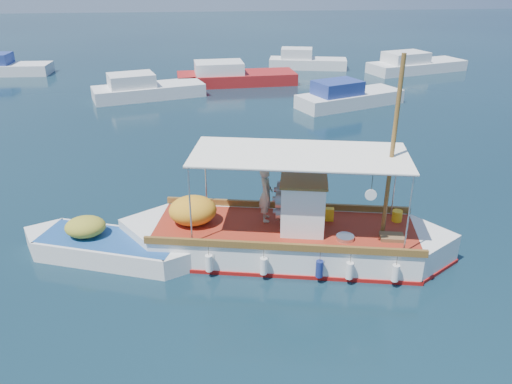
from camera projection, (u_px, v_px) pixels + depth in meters
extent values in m
plane|color=black|center=(277.00, 242.00, 15.55)|extent=(160.00, 160.00, 0.00)
cube|color=white|center=(284.00, 244.00, 14.77)|extent=(7.87, 3.97, 1.10)
cube|color=white|center=(160.00, 237.00, 15.10)|extent=(2.46, 2.46, 1.10)
cube|color=white|center=(414.00, 250.00, 14.45)|extent=(2.46, 2.46, 1.10)
cube|color=maroon|center=(284.00, 253.00, 14.91)|extent=(7.98, 4.07, 0.18)
cube|color=maroon|center=(285.00, 228.00, 14.55)|extent=(7.83, 3.77, 0.06)
cube|color=brown|center=(287.00, 205.00, 15.64)|extent=(7.48, 1.63, 0.20)
cube|color=brown|center=(283.00, 247.00, 13.36)|extent=(7.48, 1.63, 0.20)
cube|color=white|center=(303.00, 205.00, 14.18)|extent=(1.44, 1.52, 1.50)
cube|color=brown|center=(304.00, 180.00, 13.86)|extent=(1.56, 1.64, 0.06)
cylinder|color=slate|center=(280.00, 199.00, 13.82)|extent=(0.32, 0.54, 0.50)
cylinder|color=slate|center=(281.00, 190.00, 14.40)|extent=(0.32, 0.54, 0.50)
cylinder|color=slate|center=(280.00, 212.00, 14.35)|extent=(0.32, 0.54, 0.50)
cylinder|color=brown|center=(392.00, 149.00, 13.25)|extent=(0.14, 0.14, 5.01)
cylinder|color=brown|center=(361.00, 162.00, 13.49)|extent=(1.78, 0.44, 0.08)
cylinder|color=silver|center=(206.00, 174.00, 15.28)|extent=(0.05, 0.05, 2.26)
cylinder|color=silver|center=(190.00, 206.00, 13.29)|extent=(0.05, 0.05, 2.26)
cylinder|color=silver|center=(395.00, 181.00, 14.79)|extent=(0.05, 0.05, 2.26)
cylinder|color=silver|center=(409.00, 215.00, 12.80)|extent=(0.05, 0.05, 2.26)
cube|color=white|center=(300.00, 154.00, 13.56)|extent=(6.28, 3.55, 0.04)
ellipsoid|color=orange|center=(193.00, 210.00, 14.60)|extent=(1.61, 1.45, 0.84)
cube|color=gold|center=(329.00, 214.00, 14.84)|extent=(0.28, 0.23, 0.40)
cylinder|color=gold|center=(397.00, 216.00, 14.82)|extent=(0.36, 0.36, 0.34)
cube|color=brown|center=(392.00, 237.00, 13.89)|extent=(0.73, 0.57, 0.12)
cylinder|color=#B2B2B2|center=(345.00, 238.00, 13.87)|extent=(0.59, 0.59, 0.12)
cylinder|color=white|center=(371.00, 195.00, 12.72)|extent=(0.30, 0.09, 0.30)
cylinder|color=white|center=(209.00, 263.00, 13.64)|extent=(0.24, 0.24, 0.48)
cylinder|color=navy|center=(319.00, 269.00, 13.38)|extent=(0.24, 0.24, 0.48)
cylinder|color=white|center=(395.00, 273.00, 13.20)|extent=(0.24, 0.24, 0.48)
imported|color=#ADA890|center=(266.00, 194.00, 14.61)|extent=(0.44, 0.64, 1.68)
cube|color=white|center=(110.00, 250.00, 14.68)|extent=(4.40, 2.90, 0.80)
cube|color=white|center=(49.00, 242.00, 15.12)|extent=(1.50, 1.50, 0.80)
cube|color=white|center=(175.00, 259.00, 14.24)|extent=(1.50, 1.50, 0.80)
cube|color=navy|center=(109.00, 239.00, 14.52)|extent=(4.34, 2.73, 0.04)
ellipsoid|color=#A39B2E|center=(85.00, 227.00, 14.54)|extent=(1.43, 1.30, 0.59)
cube|color=silver|center=(149.00, 93.00, 32.00)|extent=(7.30, 4.27, 1.00)
cube|color=silver|center=(131.00, 80.00, 31.25)|extent=(3.23, 2.74, 0.80)
cube|color=maroon|center=(237.00, 80.00, 35.57)|extent=(8.49, 3.34, 1.00)
cube|color=silver|center=(219.00, 68.00, 35.00)|extent=(3.48, 2.59, 0.80)
cube|color=silver|center=(350.00, 101.00, 30.19)|extent=(6.97, 4.52, 1.00)
cube|color=navy|center=(337.00, 88.00, 29.38)|extent=(3.16, 2.72, 0.80)
cube|color=silver|center=(417.00, 68.00, 39.56)|extent=(8.34, 4.80, 1.00)
cube|color=silver|center=(406.00, 57.00, 38.76)|extent=(3.68, 3.04, 0.80)
cube|color=silver|center=(8.00, 70.00, 38.60)|extent=(6.48, 2.52, 1.00)
cube|color=silver|center=(308.00, 65.00, 40.77)|extent=(6.48, 3.25, 1.00)
cube|color=silver|center=(297.00, 53.00, 40.48)|extent=(2.78, 2.18, 0.80)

